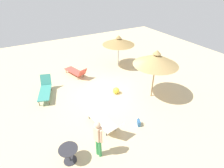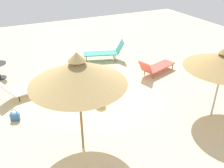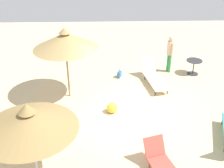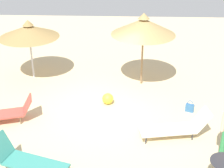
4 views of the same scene
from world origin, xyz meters
name	(u,v)px [view 2 (image 2 of 4)]	position (x,y,z in m)	size (l,w,h in m)	color
ground	(101,102)	(0.00, 0.00, -0.05)	(24.00, 24.00, 0.10)	beige
parasol_umbrella_near_right	(78,72)	(1.99, -1.40, 2.35)	(2.42, 2.42, 2.86)	olive
parasol_umbrella_back	(224,60)	(2.39, 3.04, 1.98)	(2.38, 2.38, 2.43)	#B2B2B7
lounge_chair_far_right	(27,88)	(-1.56, -2.35, 0.33)	(0.96, 2.19, 0.85)	silver
lounge_chair_far_left	(106,52)	(-3.41, 1.72, 0.44)	(1.21, 2.09, 0.98)	teal
lounge_chair_near_left	(156,67)	(-1.01, 3.09, 0.35)	(1.14, 2.05, 0.81)	#CC4C3F
handbag	(15,116)	(-0.11, -2.99, 0.16)	(0.22, 0.31, 0.43)	#336699
beach_ball	(100,101)	(0.32, -0.16, 0.20)	(0.39, 0.39, 0.39)	yellow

